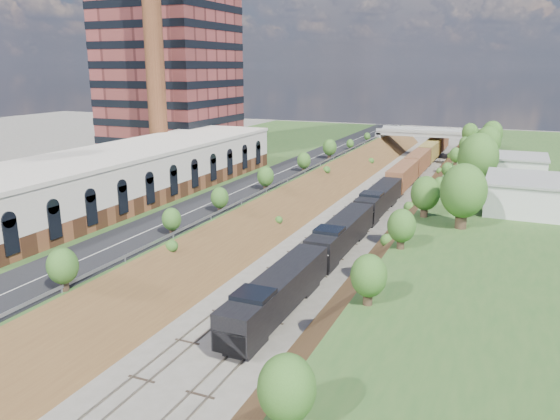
{
  "coord_description": "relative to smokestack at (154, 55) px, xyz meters",
  "views": [
    {
      "loc": [
        21.82,
        -23.92,
        23.22
      ],
      "look_at": [
        -3.98,
        35.79,
        6.0
      ],
      "focal_mm": 35.0,
      "sensor_mm": 36.0,
      "label": 1
    }
  ],
  "objects": [
    {
      "name": "highrise_tower",
      "position": [
        -8.0,
        16.0,
        7.88
      ],
      "size": [
        22.0,
        22.0,
        53.9
      ],
      "color": "brown",
      "rests_on": "platform_left"
    },
    {
      "name": "freight_train",
      "position": [
        38.6,
        21.6,
        -22.3
      ],
      "size": [
        3.25,
        130.57,
        4.8
      ],
      "color": "black",
      "rests_on": "ground"
    },
    {
      "name": "tree_right_large",
      "position": [
        53.0,
        -16.0,
        -15.62
      ],
      "size": [
        5.25,
        5.25,
        7.61
      ],
      "color": "#473323",
      "rests_on": "platform_right"
    },
    {
      "name": "white_building_far",
      "position": [
        59.0,
        18.0,
        -18.2
      ],
      "size": [
        8.0,
        10.0,
        3.6
      ],
      "primitive_type": "cube",
      "color": "silver",
      "rests_on": "platform_right"
    },
    {
      "name": "embankment_left",
      "position": [
        25.0,
        4.0,
        -25.0
      ],
      "size": [
        10.0,
        180.0,
        10.0
      ],
      "primitive_type": "cube",
      "rotation": [
        0.0,
        0.79,
        0.0
      ],
      "color": "brown",
      "rests_on": "ground"
    },
    {
      "name": "guardrail",
      "position": [
        24.6,
        3.8,
        -19.45
      ],
      "size": [
        0.1,
        171.0,
        0.7
      ],
      "color": "#99999E",
      "rests_on": "platform_left"
    },
    {
      "name": "rail_right_track",
      "position": [
        38.6,
        4.0,
        -24.91
      ],
      "size": [
        1.58,
        180.0,
        0.18
      ],
      "primitive_type": "cube",
      "color": "gray",
      "rests_on": "ground"
    },
    {
      "name": "platform_left",
      "position": [
        3.0,
        4.0,
        -22.5
      ],
      "size": [
        44.0,
        180.0,
        5.0
      ],
      "primitive_type": "cube",
      "color": "#305724",
      "rests_on": "ground"
    },
    {
      "name": "tree_left_crest",
      "position": [
        24.2,
        -36.0,
        -17.96
      ],
      "size": [
        2.45,
        2.45,
        3.55
      ],
      "color": "#473323",
      "rests_on": "platform_left"
    },
    {
      "name": "embankment_right",
      "position": [
        47.0,
        4.0,
        -25.0
      ],
      "size": [
        10.0,
        180.0,
        10.0
      ],
      "primitive_type": "cube",
      "rotation": [
        0.0,
        0.79,
        0.0
      ],
      "color": "brown",
      "rests_on": "ground"
    },
    {
      "name": "white_building_near",
      "position": [
        59.5,
        -4.0,
        -18.0
      ],
      "size": [
        9.0,
        12.0,
        4.0
      ],
      "primitive_type": "cube",
      "color": "silver",
      "rests_on": "platform_right"
    },
    {
      "name": "commercial_building",
      "position": [
        8.0,
        -18.0,
        -16.49
      ],
      "size": [
        14.3,
        62.3,
        7.0
      ],
      "color": "brown",
      "rests_on": "platform_left"
    },
    {
      "name": "road",
      "position": [
        20.5,
        4.0,
        -19.95
      ],
      "size": [
        8.0,
        180.0,
        0.1
      ],
      "primitive_type": "cube",
      "color": "black",
      "rests_on": "platform_left"
    },
    {
      "name": "rail_left_track",
      "position": [
        33.4,
        4.0,
        -24.91
      ],
      "size": [
        1.58,
        180.0,
        0.18
      ],
      "primitive_type": "cube",
      "color": "gray",
      "rests_on": "ground"
    },
    {
      "name": "smokestack",
      "position": [
        0.0,
        0.0,
        0.0
      ],
      "size": [
        3.2,
        3.2,
        40.0
      ],
      "primitive_type": "cylinder",
      "color": "brown",
      "rests_on": "platform_left"
    },
    {
      "name": "overpass",
      "position": [
        36.0,
        66.0,
        -20.08
      ],
      "size": [
        24.5,
        8.3,
        7.4
      ],
      "color": "gray",
      "rests_on": "ground"
    }
  ]
}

